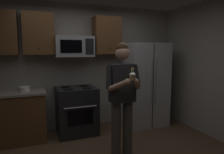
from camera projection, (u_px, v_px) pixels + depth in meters
wall_back at (79, 67)px, 4.41m from camera, size 4.40×0.10×2.60m
wall_right at (214, 69)px, 3.90m from camera, size 0.10×4.40×2.60m
oven_range at (77, 110)px, 4.11m from camera, size 0.76×0.70×0.93m
microwave at (74, 47)px, 4.06m from camera, size 0.74×0.41×0.40m
refrigerator at (144, 84)px, 4.56m from camera, size 0.90×0.75×1.80m
cabinet_row_upper at (43, 34)px, 3.86m from camera, size 2.78×0.36×0.76m
counter_left at (3, 118)px, 3.65m from camera, size 1.44×0.66×0.92m
bowl_large_white at (24, 89)px, 3.68m from camera, size 0.19×0.19×0.09m
person at (122, 93)px, 3.18m from camera, size 0.60×0.48×1.76m
cupcake at (132, 76)px, 2.84m from camera, size 0.09×0.09×0.17m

